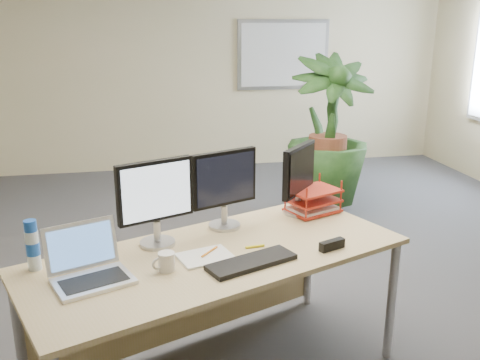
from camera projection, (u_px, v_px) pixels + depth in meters
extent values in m
plane|color=#414045|center=(266.00, 307.00, 3.91)|extent=(8.00, 8.00, 0.00)
cube|color=beige|center=(197.00, 71.00, 7.28)|extent=(7.00, 0.04, 2.70)
cube|color=#9E9FA3|center=(283.00, 55.00, 7.42)|extent=(1.30, 0.03, 0.95)
cube|color=silver|center=(284.00, 55.00, 7.40)|extent=(1.20, 0.01, 0.85)
cube|color=tan|center=(217.00, 255.00, 2.92)|extent=(2.26, 1.59, 0.03)
cube|color=tan|center=(185.00, 290.00, 3.36)|extent=(1.85, 0.76, 0.65)
cylinder|color=#ACACB0|center=(391.00, 301.00, 3.24)|extent=(0.05, 0.05, 0.77)
cylinder|color=#ACACB0|center=(20.00, 342.00, 2.83)|extent=(0.05, 0.05, 0.77)
cylinder|color=#ACACB0|center=(308.00, 255.00, 3.86)|extent=(0.05, 0.05, 0.77)
imported|color=#163413|center=(328.00, 146.00, 5.60)|extent=(0.92, 0.92, 1.50)
cylinder|color=#ACACB0|center=(158.00, 243.00, 3.02)|extent=(0.20, 0.20, 0.02)
cylinder|color=#ACACB0|center=(157.00, 231.00, 3.00)|extent=(0.04, 0.04, 0.12)
cube|color=black|center=(155.00, 191.00, 2.93)|extent=(0.42, 0.20, 0.34)
cube|color=silver|center=(157.00, 192.00, 2.91)|extent=(0.37, 0.15, 0.30)
cylinder|color=#ACACB0|center=(224.00, 225.00, 3.27)|extent=(0.20, 0.20, 0.02)
cylinder|color=#ACACB0|center=(224.00, 215.00, 3.25)|extent=(0.04, 0.04, 0.12)
cube|color=black|center=(224.00, 178.00, 3.19)|extent=(0.41, 0.20, 0.33)
cube|color=black|center=(226.00, 179.00, 3.17)|extent=(0.36, 0.15, 0.29)
cylinder|color=#ACACB0|center=(298.00, 212.00, 3.50)|extent=(0.19, 0.19, 0.02)
cylinder|color=#ACACB0|center=(298.00, 203.00, 3.48)|extent=(0.04, 0.04, 0.11)
cube|color=black|center=(299.00, 169.00, 3.42)|extent=(0.30, 0.33, 0.32)
cube|color=black|center=(302.00, 170.00, 3.41)|extent=(0.25, 0.28, 0.28)
cube|color=white|center=(93.00, 281.00, 2.57)|extent=(0.43, 0.37, 0.02)
cube|color=black|center=(94.00, 280.00, 2.56)|extent=(0.35, 0.27, 0.00)
cube|color=white|center=(81.00, 245.00, 2.66)|extent=(0.36, 0.19, 0.24)
cube|color=#5082CE|center=(81.00, 246.00, 2.66)|extent=(0.31, 0.16, 0.19)
cube|color=black|center=(252.00, 262.00, 2.77)|extent=(0.51, 0.33, 0.03)
cylinder|color=white|center=(167.00, 262.00, 2.70)|extent=(0.08, 0.08, 0.10)
torus|color=white|center=(157.00, 262.00, 2.69)|extent=(0.07, 0.04, 0.07)
cube|color=white|center=(205.00, 257.00, 2.85)|extent=(0.32, 0.28, 0.01)
cylinder|color=orange|center=(209.00, 252.00, 2.88)|extent=(0.11, 0.12, 0.01)
cylinder|color=yellow|center=(255.00, 246.00, 2.98)|extent=(0.11, 0.03, 0.01)
cylinder|color=silver|center=(33.00, 250.00, 2.69)|extent=(0.07, 0.07, 0.21)
cylinder|color=blue|center=(30.00, 226.00, 2.65)|extent=(0.06, 0.06, 0.06)
cylinder|color=blue|center=(33.00, 249.00, 2.69)|extent=(0.07, 0.07, 0.07)
cube|color=#B32716|center=(312.00, 210.00, 3.52)|extent=(0.39, 0.35, 0.01)
cube|color=#B32716|center=(313.00, 200.00, 3.50)|extent=(0.39, 0.35, 0.01)
cube|color=#B32716|center=(313.00, 190.00, 3.48)|extent=(0.39, 0.35, 0.01)
cube|color=white|center=(313.00, 208.00, 3.52)|extent=(0.35, 0.31, 0.02)
cube|color=black|center=(332.00, 245.00, 2.95)|extent=(0.16, 0.10, 0.05)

